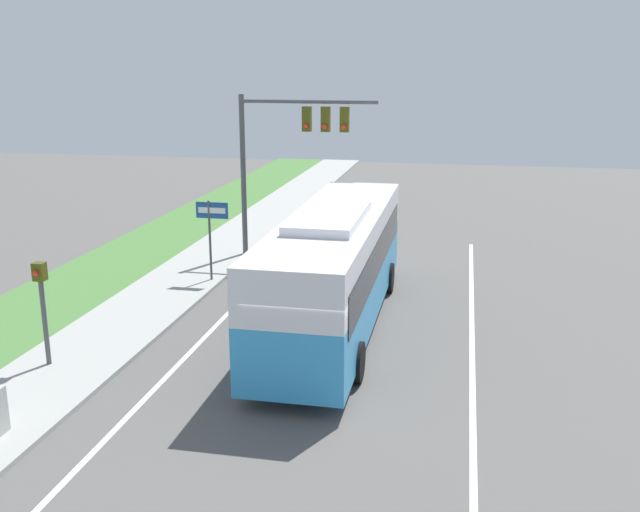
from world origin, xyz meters
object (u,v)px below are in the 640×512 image
Objects in this scene: signal_gantry at (288,141)px; street_sign at (211,226)px; pedestrian_signal at (42,296)px; bus at (335,263)px.

street_sign is (-1.82, -3.57, -2.50)m from signal_gantry.
street_sign reaches higher than pedestrian_signal.
signal_gantry is at bearing 62.99° from street_sign.
street_sign is at bearing 145.43° from bus.
bus is 7.66m from pedestrian_signal.
bus is 5.88m from street_sign.
signal_gantry reaches higher than pedestrian_signal.
street_sign is at bearing -117.01° from signal_gantry.
signal_gantry is 11.96m from pedestrian_signal.
bus is 1.82× the size of signal_gantry.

